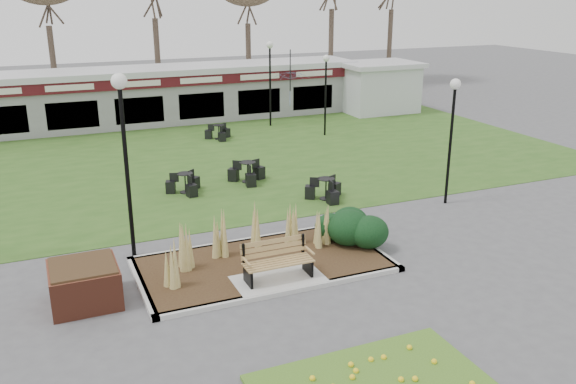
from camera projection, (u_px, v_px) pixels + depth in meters
name	position (u px, v px, depth m)	size (l,w,h in m)	color
ground	(281.00, 286.00, 14.69)	(100.00, 100.00, 0.00)	#515154
lawn	(170.00, 162.00, 25.15)	(34.00, 16.00, 0.02)	#2D551B
planting_bed	(306.00, 243.00, 16.22)	(6.75, 3.40, 1.27)	#362115
park_bench	(277.00, 260.00, 14.72)	(1.70, 0.66, 0.93)	#9D8047
brick_planter	(84.00, 284.00, 13.77)	(1.50, 1.50, 0.95)	brown
food_pavilion	(134.00, 96.00, 31.62)	(24.60, 3.40, 2.90)	gray
service_hut	(378.00, 86.00, 34.94)	(4.40, 3.40, 2.83)	silver
lamp_post_near_left	(123.00, 126.00, 15.25)	(0.40, 0.40, 4.86)	black
lamp_post_near_right	(453.00, 114.00, 19.39)	(0.34, 0.34, 4.14)	black
lamp_post_mid_right	(326.00, 77.00, 28.78)	(0.32, 0.32, 3.86)	black
lamp_post_far_right	(270.00, 65.00, 30.71)	(0.36, 0.36, 4.30)	black
bistro_set_a	(185.00, 186.00, 21.26)	(1.30, 1.25, 0.70)	black
bistro_set_b	(248.00, 175.00, 22.42)	(1.42, 1.34, 0.76)	black
bistro_set_c	(326.00, 192.00, 20.60)	(1.38, 1.21, 0.73)	black
bistro_set_d	(219.00, 134.00, 28.81)	(1.28, 1.11, 0.68)	black
patio_umbrella	(290.00, 89.00, 32.83)	(2.47, 2.50, 2.62)	black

